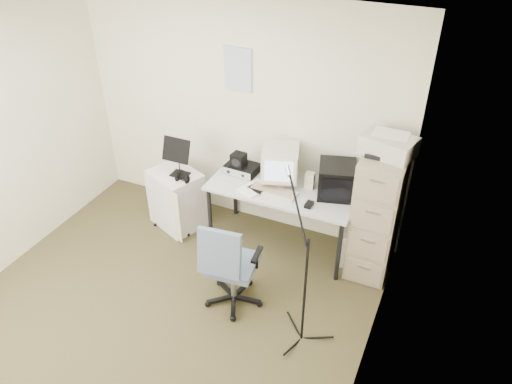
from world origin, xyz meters
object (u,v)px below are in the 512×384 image
at_px(desk, 282,216).
at_px(office_chair, 233,263).
at_px(side_cart, 177,199).
at_px(filing_cabinet, 377,214).

height_order(desk, office_chair, office_chair).
distance_m(desk, side_cart, 1.22).
xyz_separation_m(office_chair, side_cart, (-1.11, 0.83, -0.14)).
height_order(office_chair, side_cart, office_chair).
xyz_separation_m(desk, office_chair, (-0.10, -0.97, 0.11)).
bearing_deg(office_chair, filing_cabinet, 37.60).
relative_size(filing_cabinet, desk, 0.87).
bearing_deg(desk, side_cart, -173.45).
distance_m(office_chair, side_cart, 1.39).
bearing_deg(side_cart, office_chair, -14.08).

